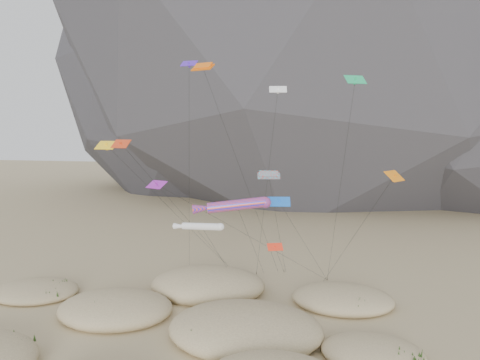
# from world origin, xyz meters

# --- Properties ---
(ground) EXTENTS (500.00, 500.00, 0.00)m
(ground) POSITION_xyz_m (0.00, 0.00, 0.00)
(ground) COLOR #CCB789
(ground) RESTS_ON ground
(dunes) EXTENTS (50.20, 37.10, 3.95)m
(dunes) POSITION_xyz_m (-2.78, 3.83, 0.75)
(dunes) COLOR #CCB789
(dunes) RESTS_ON ground
(dune_grass) EXTENTS (43.90, 28.75, 1.58)m
(dune_grass) POSITION_xyz_m (-1.39, 3.95, 0.85)
(dune_grass) COLOR black
(dune_grass) RESTS_ON ground
(kite_stakes) EXTENTS (20.44, 4.42, 0.30)m
(kite_stakes) POSITION_xyz_m (0.96, 24.70, 0.15)
(kite_stakes) COLOR #3F2D1E
(kite_stakes) RESTS_ON ground
(rainbow_tube_kite) EXTENTS (7.92, 20.49, 13.60)m
(rainbow_tube_kite) POSITION_xyz_m (2.41, 7.05, 12.69)
(rainbow_tube_kite) COLOR #FF4E1A
(rainbow_tube_kite) RESTS_ON ground
(white_tube_kite) EXTENTS (6.69, 10.74, 10.01)m
(white_tube_kite) POSITION_xyz_m (-2.85, 11.58, 9.34)
(white_tube_kite) COLOR silver
(white_tube_kite) RESTS_ON ground
(orange_parafoil) EXTENTS (7.27, 17.28, 27.72)m
(orange_parafoil) POSITION_xyz_m (-1.88, 10.83, 26.85)
(orange_parafoil) COLOR #DB5B0B
(orange_parafoil) RESTS_ON ground
(multi_parafoil) EXTENTS (2.55, 17.51, 16.07)m
(multi_parafoil) POSITION_xyz_m (5.47, 10.34, 15.42)
(multi_parafoil) COLOR red
(multi_parafoil) RESTS_ON ground
(delta_kites) EXTENTS (32.70, 21.26, 28.22)m
(delta_kites) POSITION_xyz_m (1.65, 11.11, 17.89)
(delta_kites) COLOR yellow
(delta_kites) RESTS_ON ground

